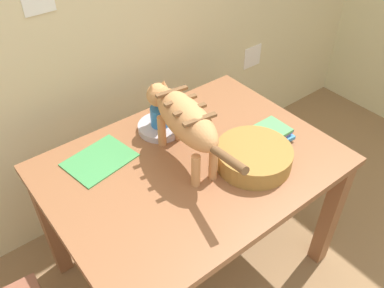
# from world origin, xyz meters

# --- Properties ---
(dining_table) EXTENTS (1.20, 0.89, 0.73)m
(dining_table) POSITION_xyz_m (0.13, 0.96, 0.64)
(dining_table) COLOR brown
(dining_table) RESTS_ON ground_plane
(cat) EXTENTS (0.20, 0.68, 0.30)m
(cat) POSITION_xyz_m (0.12, 1.01, 0.93)
(cat) COLOR tan
(cat) RESTS_ON dining_table
(saucer_bowl) EXTENTS (0.21, 0.21, 0.03)m
(saucer_bowl) POSITION_xyz_m (0.15, 1.23, 0.74)
(saucer_bowl) COLOR #BDAEB7
(saucer_bowl) RESTS_ON dining_table
(coffee_mug) EXTENTS (0.13, 0.09, 0.09)m
(coffee_mug) POSITION_xyz_m (0.16, 1.23, 0.80)
(coffee_mug) COLOR #2C76C8
(coffee_mug) RESTS_ON saucer_bowl
(magazine) EXTENTS (0.30, 0.25, 0.01)m
(magazine) POSITION_xyz_m (-0.17, 1.22, 0.73)
(magazine) COLOR #40914D
(magazine) RESTS_ON dining_table
(book_stack) EXTENTS (0.19, 0.16, 0.06)m
(book_stack) POSITION_xyz_m (0.49, 0.86, 0.76)
(book_stack) COLOR silver
(book_stack) RESTS_ON dining_table
(wicker_basket) EXTENTS (0.32, 0.32, 0.08)m
(wicker_basket) POSITION_xyz_m (0.32, 0.80, 0.77)
(wicker_basket) COLOR olive
(wicker_basket) RESTS_ON dining_table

